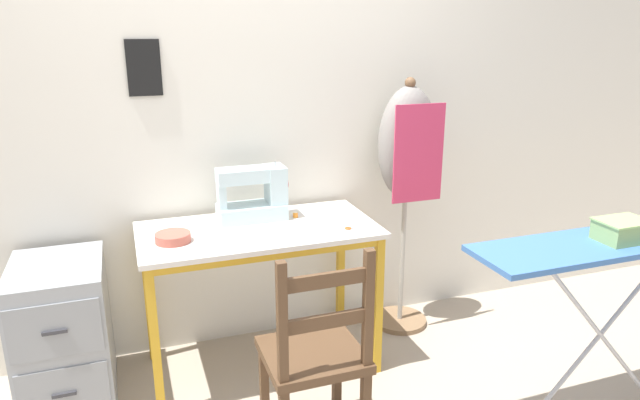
{
  "coord_description": "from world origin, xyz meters",
  "views": [
    {
      "loc": [
        -0.6,
        -2.31,
        1.72
      ],
      "look_at": [
        0.31,
        0.27,
        0.89
      ],
      "focal_mm": 32.0,
      "sensor_mm": 36.0,
      "label": 1
    }
  ],
  "objects_px": {
    "dress_form": "(407,155)",
    "wooden_chair": "(315,357)",
    "storage_box": "(622,230)",
    "scissors": "(355,228)",
    "filing_cabinet": "(64,334)",
    "ironing_board": "(614,250)",
    "sewing_machine": "(256,195)",
    "thread_spool_near_machine": "(295,215)",
    "fabric_bowl": "(173,237)"
  },
  "relations": [
    {
      "from": "thread_spool_near_machine",
      "to": "dress_form",
      "type": "height_order",
      "value": "dress_form"
    },
    {
      "from": "scissors",
      "to": "ironing_board",
      "type": "bearing_deg",
      "value": -40.49
    },
    {
      "from": "sewing_machine",
      "to": "thread_spool_near_machine",
      "type": "relative_size",
      "value": 10.5
    },
    {
      "from": "thread_spool_near_machine",
      "to": "dress_form",
      "type": "distance_m",
      "value": 0.72
    },
    {
      "from": "storage_box",
      "to": "dress_form",
      "type": "bearing_deg",
      "value": 111.25
    },
    {
      "from": "filing_cabinet",
      "to": "sewing_machine",
      "type": "bearing_deg",
      "value": 6.23
    },
    {
      "from": "storage_box",
      "to": "thread_spool_near_machine",
      "type": "bearing_deg",
      "value": 137.08
    },
    {
      "from": "sewing_machine",
      "to": "ironing_board",
      "type": "xyz_separation_m",
      "value": [
        1.29,
        -1.05,
        -0.08
      ]
    },
    {
      "from": "scissors",
      "to": "wooden_chair",
      "type": "distance_m",
      "value": 0.73
    },
    {
      "from": "scissors",
      "to": "dress_form",
      "type": "relative_size",
      "value": 0.1
    },
    {
      "from": "filing_cabinet",
      "to": "scissors",
      "type": "bearing_deg",
      "value": -8.62
    },
    {
      "from": "thread_spool_near_machine",
      "to": "ironing_board",
      "type": "bearing_deg",
      "value": -42.5
    },
    {
      "from": "wooden_chair",
      "to": "dress_form",
      "type": "relative_size",
      "value": 0.64
    },
    {
      "from": "filing_cabinet",
      "to": "storage_box",
      "type": "relative_size",
      "value": 3.29
    },
    {
      "from": "fabric_bowl",
      "to": "filing_cabinet",
      "type": "relative_size",
      "value": 0.23
    },
    {
      "from": "scissors",
      "to": "thread_spool_near_machine",
      "type": "distance_m",
      "value": 0.35
    },
    {
      "from": "wooden_chair",
      "to": "ironing_board",
      "type": "distance_m",
      "value": 1.33
    },
    {
      "from": "filing_cabinet",
      "to": "ironing_board",
      "type": "distance_m",
      "value": 2.49
    },
    {
      "from": "filing_cabinet",
      "to": "wooden_chair",
      "type": "bearing_deg",
      "value": -36.07
    },
    {
      "from": "fabric_bowl",
      "to": "scissors",
      "type": "distance_m",
      "value": 0.87
    },
    {
      "from": "wooden_chair",
      "to": "dress_form",
      "type": "bearing_deg",
      "value": 45.43
    },
    {
      "from": "ironing_board",
      "to": "storage_box",
      "type": "relative_size",
      "value": 6.1
    },
    {
      "from": "scissors",
      "to": "storage_box",
      "type": "xyz_separation_m",
      "value": [
        0.87,
        -0.76,
        0.15
      ]
    },
    {
      "from": "dress_form",
      "to": "ironing_board",
      "type": "distance_m",
      "value": 1.17
    },
    {
      "from": "filing_cabinet",
      "to": "storage_box",
      "type": "xyz_separation_m",
      "value": [
        2.26,
        -0.97,
        0.57
      ]
    },
    {
      "from": "scissors",
      "to": "dress_form",
      "type": "bearing_deg",
      "value": 36.61
    },
    {
      "from": "scissors",
      "to": "dress_form",
      "type": "distance_m",
      "value": 0.62
    },
    {
      "from": "scissors",
      "to": "filing_cabinet",
      "type": "bearing_deg",
      "value": 171.38
    },
    {
      "from": "thread_spool_near_machine",
      "to": "storage_box",
      "type": "xyz_separation_m",
      "value": [
        1.1,
        -1.02,
        0.13
      ]
    },
    {
      "from": "sewing_machine",
      "to": "fabric_bowl",
      "type": "bearing_deg",
      "value": -156.12
    },
    {
      "from": "scissors",
      "to": "thread_spool_near_machine",
      "type": "bearing_deg",
      "value": 130.93
    },
    {
      "from": "filing_cabinet",
      "to": "dress_form",
      "type": "distance_m",
      "value": 1.96
    },
    {
      "from": "fabric_bowl",
      "to": "wooden_chair",
      "type": "height_order",
      "value": "wooden_chair"
    },
    {
      "from": "scissors",
      "to": "storage_box",
      "type": "distance_m",
      "value": 1.16
    },
    {
      "from": "fabric_bowl",
      "to": "wooden_chair",
      "type": "xyz_separation_m",
      "value": [
        0.47,
        -0.64,
        -0.35
      ]
    },
    {
      "from": "fabric_bowl",
      "to": "filing_cabinet",
      "type": "height_order",
      "value": "fabric_bowl"
    },
    {
      "from": "wooden_chair",
      "to": "thread_spool_near_machine",
      "type": "bearing_deg",
      "value": 78.36
    },
    {
      "from": "thread_spool_near_machine",
      "to": "filing_cabinet",
      "type": "xyz_separation_m",
      "value": [
        -1.16,
        -0.05,
        -0.44
      ]
    },
    {
      "from": "scissors",
      "to": "storage_box",
      "type": "bearing_deg",
      "value": -41.07
    },
    {
      "from": "scissors",
      "to": "wooden_chair",
      "type": "relative_size",
      "value": 0.16
    },
    {
      "from": "sewing_machine",
      "to": "dress_form",
      "type": "height_order",
      "value": "dress_form"
    },
    {
      "from": "wooden_chair",
      "to": "storage_box",
      "type": "height_order",
      "value": "storage_box"
    },
    {
      "from": "scissors",
      "to": "filing_cabinet",
      "type": "xyz_separation_m",
      "value": [
        -1.38,
        0.21,
        -0.43
      ]
    },
    {
      "from": "ironing_board",
      "to": "fabric_bowl",
      "type": "bearing_deg",
      "value": 153.56
    },
    {
      "from": "wooden_chair",
      "to": "storage_box",
      "type": "distance_m",
      "value": 1.37
    },
    {
      "from": "scissors",
      "to": "storage_box",
      "type": "height_order",
      "value": "storage_box"
    },
    {
      "from": "sewing_machine",
      "to": "storage_box",
      "type": "xyz_separation_m",
      "value": [
        1.29,
        -1.07,
        0.02
      ]
    },
    {
      "from": "wooden_chair",
      "to": "storage_box",
      "type": "bearing_deg",
      "value": -10.92
    },
    {
      "from": "fabric_bowl",
      "to": "filing_cabinet",
      "type": "distance_m",
      "value": 0.69
    },
    {
      "from": "dress_form",
      "to": "wooden_chair",
      "type": "bearing_deg",
      "value": -134.57
    }
  ]
}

